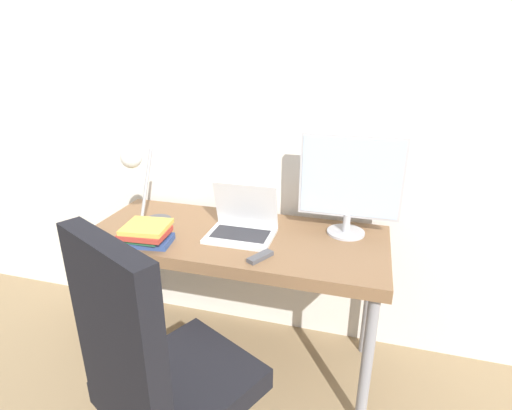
# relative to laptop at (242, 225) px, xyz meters

# --- Properties ---
(ground_plane) EXTENTS (12.00, 12.00, 0.00)m
(ground_plane) POSITION_rel_laptop_xyz_m (-0.04, -0.32, -0.82)
(ground_plane) COLOR #937A56
(wall_back) EXTENTS (8.00, 0.05, 2.60)m
(wall_back) POSITION_rel_laptop_xyz_m (-0.04, 0.37, 0.48)
(wall_back) COLOR silver
(wall_back) RESTS_ON ground_plane
(desk) EXTENTS (1.48, 0.63, 0.77)m
(desk) POSITION_rel_laptop_xyz_m (-0.04, -0.00, -0.13)
(desk) COLOR brown
(desk) RESTS_ON ground_plane
(laptop) EXTENTS (0.32, 0.25, 0.25)m
(laptop) POSITION_rel_laptop_xyz_m (0.00, 0.00, 0.00)
(laptop) COLOR silver
(laptop) RESTS_ON desk
(monitor) EXTENTS (0.49, 0.19, 0.49)m
(monitor) POSITION_rel_laptop_xyz_m (0.49, 0.16, 0.21)
(monitor) COLOR #B7B7BC
(monitor) RESTS_ON desk
(desk_lamp) EXTENTS (0.14, 0.30, 0.44)m
(desk_lamp) POSITION_rel_laptop_xyz_m (-0.48, -0.10, 0.23)
(desk_lamp) COLOR #4C4C51
(desk_lamp) RESTS_ON desk
(office_chair) EXTENTS (0.62, 0.64, 1.15)m
(office_chair) POSITION_rel_laptop_xyz_m (-0.04, -0.80, -0.19)
(office_chair) COLOR black
(office_chair) RESTS_ON ground_plane
(book_stack) EXTENTS (0.27, 0.21, 0.10)m
(book_stack) POSITION_rel_laptop_xyz_m (-0.41, -0.22, -0.00)
(book_stack) COLOR #334C8C
(book_stack) RESTS_ON desk
(tv_remote) EXTENTS (0.10, 0.13, 0.02)m
(tv_remote) POSITION_rel_laptop_xyz_m (0.15, -0.21, -0.04)
(tv_remote) COLOR #4C4C51
(tv_remote) RESTS_ON desk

